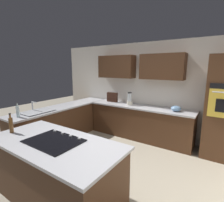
% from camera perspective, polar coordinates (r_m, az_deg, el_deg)
% --- Properties ---
extents(ground_plane, '(14.00, 14.00, 0.00)m').
position_cam_1_polar(ground_plane, '(3.59, -2.11, -21.33)').
color(ground_plane, '#9E937F').
extents(wall_back, '(6.00, 0.44, 2.60)m').
position_cam_1_polar(wall_back, '(4.89, 11.43, 5.31)').
color(wall_back, white).
rests_on(wall_back, ground).
extents(lower_cabinets_back, '(2.80, 0.60, 0.86)m').
position_cam_1_polar(lower_cabinets_back, '(4.81, 9.05, -7.13)').
color(lower_cabinets_back, '#472B19').
rests_on(lower_cabinets_back, ground).
extents(countertop_back, '(2.84, 0.64, 0.04)m').
position_cam_1_polar(countertop_back, '(4.69, 9.22, -1.90)').
color(countertop_back, '#B2B2B7').
rests_on(countertop_back, lower_cabinets_back).
extents(lower_cabinets_side, '(0.60, 2.90, 0.86)m').
position_cam_1_polar(lower_cabinets_side, '(4.92, -15.78, -7.00)').
color(lower_cabinets_side, '#472B19').
rests_on(lower_cabinets_side, ground).
extents(countertop_side, '(0.64, 2.94, 0.04)m').
position_cam_1_polar(countertop_side, '(4.81, -16.06, -1.89)').
color(countertop_side, '#B2B2B7').
rests_on(countertop_side, lower_cabinets_side).
extents(island_base, '(1.97, 0.90, 0.86)m').
position_cam_1_polar(island_base, '(2.84, -18.16, -21.31)').
color(island_base, '#472B19').
rests_on(island_base, ground).
extents(island_top, '(2.05, 0.98, 0.04)m').
position_cam_1_polar(island_top, '(2.63, -18.77, -12.98)').
color(island_top, '#B2B2B7').
rests_on(island_top, island_base).
extents(sink_unit, '(0.46, 0.70, 0.23)m').
position_cam_1_polar(sink_unit, '(4.38, -23.54, -3.13)').
color(sink_unit, '#515456').
rests_on(sink_unit, countertop_side).
extents(cooktop, '(0.76, 0.56, 0.03)m').
position_cam_1_polar(cooktop, '(2.62, -18.70, -12.39)').
color(cooktop, black).
rests_on(cooktop, island_top).
extents(blender, '(0.15, 0.15, 0.36)m').
position_cam_1_polar(blender, '(4.76, 5.86, 0.50)').
color(blender, beige).
rests_on(blender, countertop_back).
extents(mixing_bowl, '(0.24, 0.24, 0.13)m').
position_cam_1_polar(mixing_bowl, '(4.35, 20.53, -2.36)').
color(mixing_bowl, '#668CB2').
rests_on(mixing_bowl, countertop_back).
extents(spice_rack, '(0.33, 0.11, 0.28)m').
position_cam_1_polar(spice_rack, '(5.18, 0.07, 1.29)').
color(spice_rack, '#381E14').
rests_on(spice_rack, countertop_back).
extents(dish_soap_bottle, '(0.07, 0.07, 0.31)m').
position_cam_1_polar(dish_soap_bottle, '(4.08, -28.87, -3.02)').
color(dish_soap_bottle, silver).
rests_on(dish_soap_bottle, countertop_side).
extents(oil_bottle, '(0.06, 0.06, 0.32)m').
position_cam_1_polar(oil_bottle, '(3.18, -30.57, -6.82)').
color(oil_bottle, brown).
rests_on(oil_bottle, island_top).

